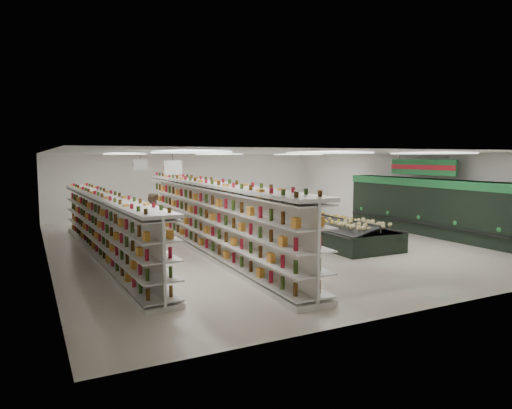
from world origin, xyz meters
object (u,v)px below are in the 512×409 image
soda_endcap (187,206)px  shopper_background (154,216)px  gondola_center (209,219)px  shopper_main (253,220)px  gondola_left (106,229)px  produce_island (323,228)px

soda_endcap → shopper_background: (-2.41, -3.48, 0.09)m
gondola_center → shopper_main: bearing=-8.3°
soda_endcap → gondola_center: bearing=-101.8°
gondola_left → shopper_main: bearing=-9.9°
shopper_main → shopper_background: bearing=-85.5°
gondola_left → gondola_center: bearing=-8.7°
gondola_center → soda_endcap: 6.60m
soda_endcap → shopper_background: shopper_background is taller
shopper_main → shopper_background: shopper_main is taller
gondola_left → soda_endcap: gondola_left is taller
shopper_main → shopper_background: 4.10m
shopper_main → produce_island: bearing=150.6°
gondola_center → shopper_main: size_ratio=6.73×
produce_island → soda_endcap: size_ratio=4.00×
gondola_center → shopper_background: gondola_center is taller
produce_island → gondola_center: bearing=179.6°
gondola_center → soda_endcap: gondola_center is taller
shopper_background → shopper_main: bearing=-111.3°
gondola_left → produce_island: gondola_left is taller
produce_island → shopper_main: (-3.00, -0.22, 0.53)m
gondola_left → shopper_main: gondola_left is taller
shopper_background → soda_endcap: bearing=-4.1°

